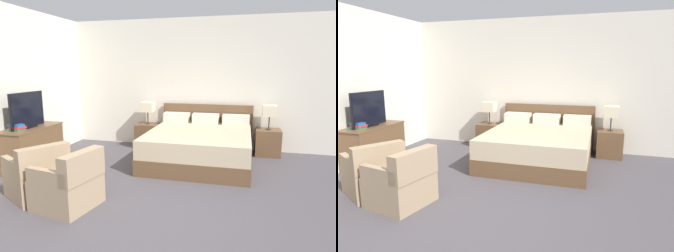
{
  "view_description": "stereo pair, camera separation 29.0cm",
  "coord_description": "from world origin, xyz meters",
  "views": [
    {
      "loc": [
        1.21,
        -3.15,
        1.75
      ],
      "look_at": [
        -0.08,
        1.86,
        0.75
      ],
      "focal_mm": 32.0,
      "sensor_mm": 36.0,
      "label": 1
    },
    {
      "loc": [
        1.49,
        -3.07,
        1.75
      ],
      "look_at": [
        -0.08,
        1.86,
        0.75
      ],
      "focal_mm": 32.0,
      "sensor_mm": 36.0,
      "label": 2
    }
  ],
  "objects": [
    {
      "name": "nightstand_right",
      "position": [
        1.7,
        3.09,
        0.27
      ],
      "size": [
        0.49,
        0.46,
        0.53
      ],
      "color": "brown",
      "rests_on": "ground"
    },
    {
      "name": "table_lamp_left",
      "position": [
        -0.86,
        3.09,
        0.91
      ],
      "size": [
        0.28,
        0.28,
        0.49
      ],
      "color": "#332D28",
      "rests_on": "nightstand_left"
    },
    {
      "name": "book_blue_cover",
      "position": [
        -2.41,
        0.92,
        0.79
      ],
      "size": [
        0.24,
        0.21,
        0.03
      ],
      "primitive_type": "cube",
      "rotation": [
        0.0,
        0.0,
        -0.16
      ],
      "color": "#B7282D",
      "rests_on": "book_red_cover"
    },
    {
      "name": "dresser",
      "position": [
        -2.42,
        1.25,
        0.38
      ],
      "size": [
        0.49,
        1.19,
        0.74
      ],
      "color": "brown",
      "rests_on": "ground"
    },
    {
      "name": "book_red_cover",
      "position": [
        -2.44,
        0.92,
        0.75
      ],
      "size": [
        0.27,
        0.2,
        0.04
      ],
      "primitive_type": "cube",
      "rotation": [
        0.0,
        0.0,
        -0.1
      ],
      "color": "#2D7042",
      "rests_on": "dresser"
    },
    {
      "name": "armchair_by_window",
      "position": [
        -1.5,
        0.19,
        0.28
      ],
      "size": [
        0.93,
        0.93,
        0.76
      ],
      "color": "#9E8466",
      "rests_on": "ground"
    },
    {
      "name": "armchair_companion",
      "position": [
        -0.9,
        0.01,
        0.28
      ],
      "size": [
        0.8,
        0.79,
        0.76
      ],
      "color": "#9E8466",
      "rests_on": "ground"
    },
    {
      "name": "tv",
      "position": [
        -2.42,
        1.19,
        1.03
      ],
      "size": [
        0.18,
        0.79,
        0.62
      ],
      "color": "black",
      "rests_on": "dresser"
    },
    {
      "name": "wall_left",
      "position": [
        -2.72,
        1.39,
        1.41
      ],
      "size": [
        0.06,
        5.18,
        2.81
      ],
      "primitive_type": "cube",
      "color": "silver",
      "rests_on": "ground"
    },
    {
      "name": "table_lamp_right",
      "position": [
        1.7,
        3.09,
        0.91
      ],
      "size": [
        0.28,
        0.28,
        0.49
      ],
      "color": "#332D28",
      "rests_on": "nightstand_right"
    },
    {
      "name": "ground_plane",
      "position": [
        0.0,
        0.0,
        0.0
      ],
      "size": [
        10.14,
        10.14,
        0.0
      ],
      "primitive_type": "plane",
      "color": "#4C474C"
    },
    {
      "name": "bed",
      "position": [
        0.42,
        2.33,
        0.32
      ],
      "size": [
        1.94,
        2.12,
        0.98
      ],
      "color": "brown",
      "rests_on": "ground"
    },
    {
      "name": "wall_back",
      "position": [
        0.0,
        3.41,
        1.41
      ],
      "size": [
        6.58,
        0.06,
        2.81
      ],
      "primitive_type": "cube",
      "color": "silver",
      "rests_on": "ground"
    },
    {
      "name": "book_small_top",
      "position": [
        -2.43,
        0.92,
        0.83
      ],
      "size": [
        0.28,
        0.19,
        0.04
      ],
      "primitive_type": "cube",
      "rotation": [
        0.0,
        0.0,
        -0.2
      ],
      "color": "#234C8E",
      "rests_on": "book_blue_cover"
    },
    {
      "name": "nightstand_left",
      "position": [
        -0.86,
        3.09,
        0.27
      ],
      "size": [
        0.49,
        0.46,
        0.53
      ],
      "color": "brown",
      "rests_on": "ground"
    }
  ]
}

